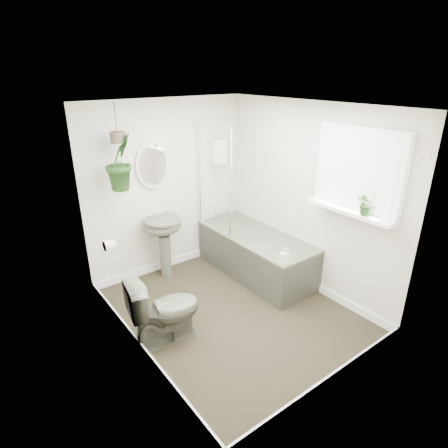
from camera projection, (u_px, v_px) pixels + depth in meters
floor at (232, 311)px, 4.38m from camera, size 2.30×2.80×0.02m
ceiling at (234, 104)px, 3.49m from camera, size 2.30×2.80×0.02m
wall_back at (167, 188)px, 4.98m from camera, size 2.30×0.02×2.30m
wall_front at (345, 274)px, 2.89m from camera, size 2.30×0.02×2.30m
wall_left at (129, 249)px, 3.29m from camera, size 0.02×2.80×2.30m
wall_right at (307, 198)px, 4.58m from camera, size 0.02×2.80×2.30m
skirting at (232, 307)px, 4.36m from camera, size 2.30×2.80×0.10m
bathtub at (256, 254)px, 5.08m from camera, size 0.72×1.72×0.58m
bath_screen at (214, 180)px, 4.88m from camera, size 0.04×0.72×1.40m
shower_box at (219, 152)px, 5.21m from camera, size 0.20×0.10×0.35m
oval_mirror at (153, 165)px, 4.70m from camera, size 0.46×0.03×0.62m
wall_sconce at (124, 178)px, 4.51m from camera, size 0.04×0.04×0.22m
toilet_roll_holder at (109, 245)px, 3.94m from camera, size 0.11×0.11×0.11m
window_recess at (359, 171)px, 3.83m from camera, size 0.08×1.00×0.90m
window_sill at (349, 211)px, 3.95m from camera, size 0.18×1.00×0.04m
window_blinds at (356, 172)px, 3.80m from camera, size 0.01×0.86×0.76m
toilet at (165, 310)px, 3.78m from camera, size 0.78×0.53×0.73m
pedestal_sink at (165, 247)px, 4.98m from camera, size 0.52×0.45×0.83m
sill_plant at (367, 203)px, 3.74m from camera, size 0.26×0.23×0.25m
hanging_plant at (120, 161)px, 4.20m from camera, size 0.46×0.44×0.65m
soap_bottle at (284, 256)px, 4.18m from camera, size 0.10×0.10×0.20m
hanging_pot at (117, 137)px, 4.09m from camera, size 0.16×0.16×0.12m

